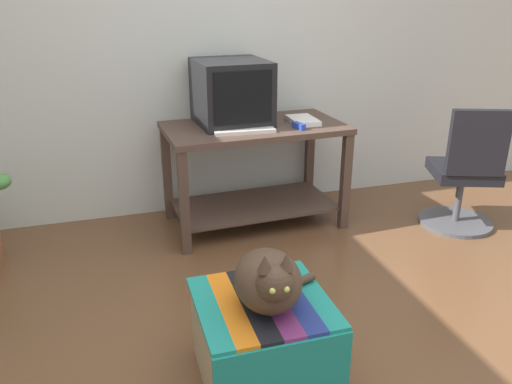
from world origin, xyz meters
name	(u,v)px	position (x,y,z in m)	size (l,w,h in m)	color
ground_plane	(305,374)	(0.00, 0.00, 0.00)	(14.00, 14.00, 0.00)	brown
back_wall	(204,35)	(0.00, 2.05, 1.30)	(8.00, 0.10, 2.60)	silver
desk	(254,158)	(0.24, 1.60, 0.50)	(1.26, 0.73, 0.73)	#4C382D
tv_monitor	(231,93)	(0.10, 1.69, 0.95)	(0.49, 0.55, 0.43)	black
keyboard	(244,130)	(0.12, 1.44, 0.75)	(0.40, 0.15, 0.02)	beige
book	(303,120)	(0.58, 1.57, 0.75)	(0.17, 0.27, 0.03)	white
ottoman_with_blanket	(263,339)	(-0.19, 0.05, 0.19)	(0.55, 0.56, 0.39)	tan
cat	(269,281)	(-0.18, 0.00, 0.52)	(0.41, 0.39, 0.31)	#473323
office_chair	(465,177)	(1.62, 1.09, 0.39)	(0.54, 0.54, 0.89)	#4C4C51
stapler	(299,126)	(0.50, 1.42, 0.75)	(0.04, 0.11, 0.04)	#2342B7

